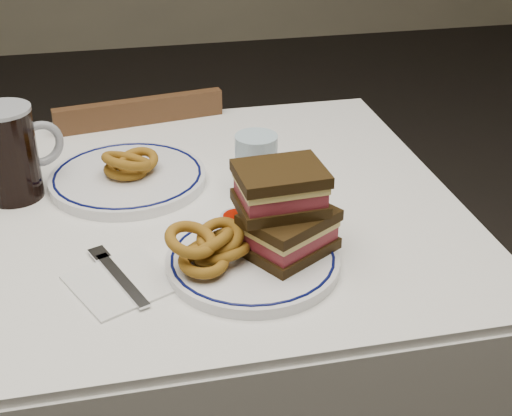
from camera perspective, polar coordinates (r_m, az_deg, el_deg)
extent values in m
cube|color=silver|center=(1.27, -12.48, -0.94)|extent=(1.26, 0.86, 0.03)
cylinder|color=#3F2914|center=(1.83, 5.75, -4.17)|extent=(0.06, 0.06, 0.71)
cube|color=silver|center=(1.44, 13.79, -1.18)|extent=(0.01, 0.86, 0.17)
cube|color=silver|center=(1.69, -12.50, 3.78)|extent=(1.26, 0.01, 0.17)
cube|color=#3F2914|center=(1.92, -9.47, -1.71)|extent=(0.43, 0.43, 0.04)
cylinder|color=#3F2914|center=(2.19, -5.90, -3.41)|extent=(0.03, 0.03, 0.36)
cylinder|color=#3F2914|center=(1.93, -3.27, -8.21)|extent=(0.03, 0.03, 0.36)
cylinder|color=#3F2914|center=(2.14, -14.15, -4.99)|extent=(0.03, 0.03, 0.36)
cylinder|color=#3F2914|center=(1.89, -12.67, -10.16)|extent=(0.03, 0.03, 0.36)
cube|color=#3F2914|center=(1.67, -8.80, 2.01)|extent=(0.37, 0.08, 0.41)
cylinder|color=white|center=(1.08, -0.26, -4.31)|extent=(0.26, 0.26, 0.02)
torus|color=#090E45|center=(1.08, -0.26, -3.92)|extent=(0.25, 0.25, 0.00)
cube|color=black|center=(1.09, 2.63, -3.03)|extent=(0.16, 0.15, 0.02)
cube|color=#A22F3F|center=(1.08, 2.65, -2.16)|extent=(0.15, 0.14, 0.02)
cube|color=#E8CA68|center=(1.07, 2.67, -1.42)|extent=(0.16, 0.15, 0.01)
cube|color=black|center=(1.06, 2.69, -0.78)|extent=(0.16, 0.15, 0.02)
cube|color=black|center=(1.07, 1.93, 0.39)|extent=(0.14, 0.11, 0.02)
cube|color=#A22F3F|center=(1.06, 1.95, 1.31)|extent=(0.12, 0.10, 0.02)
cube|color=#E8CA68|center=(1.05, 1.96, 2.09)|extent=(0.13, 0.10, 0.01)
cube|color=black|center=(1.04, 1.97, 2.77)|extent=(0.14, 0.11, 0.02)
torus|color=brown|center=(1.07, -2.75, -3.60)|extent=(0.10, 0.09, 0.06)
torus|color=brown|center=(1.04, -4.22, -4.24)|extent=(0.08, 0.08, 0.03)
torus|color=brown|center=(1.06, -3.94, -2.94)|extent=(0.10, 0.09, 0.09)
torus|color=brown|center=(1.06, -2.89, -2.29)|extent=(0.08, 0.07, 0.05)
torus|color=brown|center=(1.03, -5.22, -2.54)|extent=(0.08, 0.08, 0.05)
cylinder|color=silver|center=(1.13, -1.50, -1.33)|extent=(0.05, 0.05, 0.03)
cylinder|color=#970F02|center=(1.12, -1.51, -0.85)|extent=(0.05, 0.05, 0.01)
cylinder|color=black|center=(1.32, -19.18, 4.07)|extent=(0.10, 0.10, 0.17)
cylinder|color=#91949E|center=(1.29, -19.78, 7.40)|extent=(0.10, 0.10, 0.01)
torus|color=#91949E|center=(1.33, -16.87, 4.93)|extent=(0.09, 0.05, 0.09)
cylinder|color=#A5C4D5|center=(1.25, 0.02, 3.33)|extent=(0.07, 0.07, 0.12)
cylinder|color=white|center=(1.34, -10.20, 2.33)|extent=(0.29, 0.29, 0.02)
torus|color=#090E45|center=(1.34, -10.23, 2.70)|extent=(0.27, 0.27, 0.01)
torus|color=brown|center=(1.33, -10.40, 2.98)|extent=(0.08, 0.08, 0.04)
torus|color=brown|center=(1.34, -9.46, 3.71)|extent=(0.08, 0.08, 0.04)
torus|color=brown|center=(1.32, -10.31, 3.74)|extent=(0.10, 0.09, 0.06)
cube|color=silver|center=(1.07, -10.67, -5.83)|extent=(0.18, 0.18, 0.00)
cube|color=silver|center=(1.07, -10.69, -5.66)|extent=(0.07, 0.15, 0.00)
cube|color=silver|center=(1.13, -12.43, -3.58)|extent=(0.04, 0.04, 0.00)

